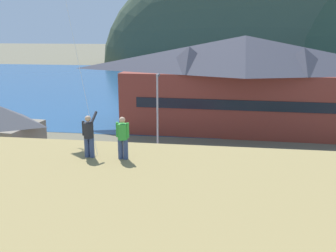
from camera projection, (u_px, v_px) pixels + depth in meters
name	position (u px, v px, depth m)	size (l,w,h in m)	color
ground_plane	(141.00, 211.00, 25.00)	(600.00, 600.00, 0.00)	#66604C
parking_lot_pad	(154.00, 181.00, 29.79)	(40.00, 20.00, 0.10)	gray
bay_water	(201.00, 85.00, 82.56)	(360.00, 84.00, 0.03)	navy
far_hill_west_ridge	(304.00, 64.00, 132.67)	(142.67, 49.55, 87.91)	#3D4C38
harbor_lodge	(244.00, 81.00, 43.98)	(29.10, 10.51, 10.89)	brown
storage_shed_waterside	(198.00, 108.00, 46.55)	(4.65, 4.82, 4.33)	#474C56
wharf_dock	(190.00, 106.00, 58.15)	(3.20, 13.57, 0.70)	#70604C
moored_boat_wharfside	(164.00, 106.00, 55.80)	(2.89, 7.29, 2.16)	#23564C
moored_boat_outer_mooring	(213.00, 103.00, 58.51)	(2.86, 7.20, 2.16)	navy
parked_car_back_row_left	(166.00, 167.00, 30.10)	(4.31, 2.27, 1.82)	red
parked_car_front_row_end	(78.00, 194.00, 25.08)	(4.36, 2.38, 1.82)	red
parked_car_corner_spot	(238.00, 204.00, 23.62)	(4.35, 2.37, 1.82)	#236633
parked_car_front_row_red	(305.00, 171.00, 29.14)	(4.26, 2.17, 1.82)	#236633
parking_light_pole	(157.00, 111.00, 34.14)	(0.24, 0.78, 7.63)	#ADADB2
person_kite_flyer	(89.00, 135.00, 15.55)	(0.55, 0.65, 1.86)	#384770
person_companion	(123.00, 137.00, 15.32)	(0.55, 0.40, 1.74)	#384770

